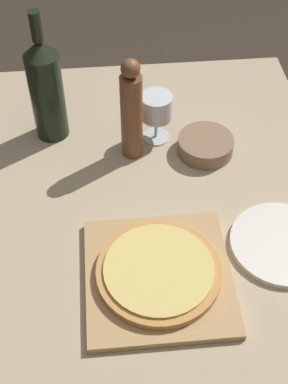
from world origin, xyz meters
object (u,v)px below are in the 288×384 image
Objects in this scene: pizza at (159,271)px; small_bowl at (205,145)px; wine_glass at (156,109)px; pepper_mill at (131,112)px; wine_bottle at (46,89)px.

small_bowl is (0.17, 0.38, -0.01)m from pizza.
pizza is 0.42m from small_bowl.
pepper_mill is at bearing -142.52° from wine_glass.
wine_bottle is at bearing 154.82° from pepper_mill.
small_bowl is (0.19, -0.01, -0.11)m from pepper_mill.
small_bowl is at bearing -28.09° from wine_glass.
pepper_mill is at bearing 175.82° from small_bowl.
pizza is 1.82× the size of small_bowl.
wine_glass reaches higher than pizza.
small_bowl is (0.12, -0.07, -0.08)m from wine_glass.
wine_glass is at bearing 151.91° from small_bowl.
pepper_mill is 2.06× the size of wine_glass.
wine_glass is at bearing -9.52° from wine_bottle.
wine_bottle reaches higher than wine_glass.
wine_glass is (0.28, -0.05, -0.05)m from wine_bottle.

